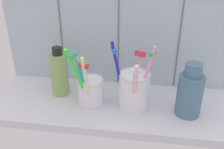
% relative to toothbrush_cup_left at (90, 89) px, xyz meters
% --- Properties ---
extents(counter_slab, '(0.64, 0.22, 0.02)m').
position_rel_toothbrush_cup_left_xyz_m(counter_slab, '(0.06, 0.01, -0.05)').
color(counter_slab, silver).
rests_on(counter_slab, ground).
extents(tile_wall_back, '(0.64, 0.02, 0.45)m').
position_rel_toothbrush_cup_left_xyz_m(tile_wall_back, '(0.06, 0.13, 0.16)').
color(tile_wall_back, '#B2C1CC').
rests_on(tile_wall_back, ground).
extents(toothbrush_cup_left, '(0.07, 0.10, 0.17)m').
position_rel_toothbrush_cup_left_xyz_m(toothbrush_cup_left, '(0.00, 0.00, 0.00)').
color(toothbrush_cup_left, white).
rests_on(toothbrush_cup_left, counter_slab).
extents(toothbrush_cup_right, '(0.10, 0.10, 0.17)m').
position_rel_toothbrush_cup_left_xyz_m(toothbrush_cup_right, '(0.11, 0.00, 0.01)').
color(toothbrush_cup_right, white).
rests_on(toothbrush_cup_right, counter_slab).
extents(ceramic_vase, '(0.06, 0.06, 0.13)m').
position_rel_toothbrush_cup_left_xyz_m(ceramic_vase, '(0.24, -0.01, 0.02)').
color(ceramic_vase, slate).
rests_on(ceramic_vase, counter_slab).
extents(soap_bottle, '(0.05, 0.05, 0.13)m').
position_rel_toothbrush_cup_left_xyz_m(soap_bottle, '(-0.09, 0.04, 0.02)').
color(soap_bottle, '#8EAF60').
rests_on(soap_bottle, counter_slab).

